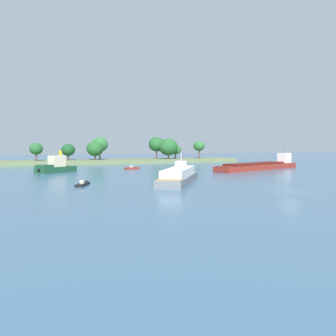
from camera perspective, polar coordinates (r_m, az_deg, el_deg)
name	(u,v)px	position (r m, az deg, el deg)	size (l,w,h in m)	color
ground_plane	(291,191)	(51.82, 19.47, -3.60)	(400.00, 400.00, 0.00)	#3D607F
treeline_island	(121,156)	(123.24, -7.70, 2.00)	(91.62, 13.41, 9.31)	#66754C
white_riverboat	(179,176)	(59.75, 1.77, -1.28)	(13.80, 18.95, 5.00)	slate
cargo_barge	(260,166)	(95.34, 14.74, 0.38)	(30.35, 16.09, 5.92)	maroon
tugboat	(56,167)	(86.16, -17.88, 0.19)	(9.80, 8.91, 5.14)	#19472D
small_motorboat	(83,184)	(57.42, -13.77, -2.57)	(2.90, 5.09, 0.87)	black
fishing_skiff	(132,168)	(93.43, -5.89, -0.01)	(4.34, 2.05, 1.01)	maroon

